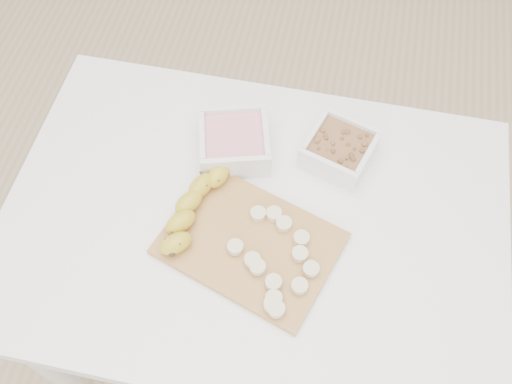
% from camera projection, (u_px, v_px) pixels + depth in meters
% --- Properties ---
extents(ground, '(3.50, 3.50, 0.00)m').
position_uv_depth(ground, '(254.00, 332.00, 1.78)').
color(ground, '#C6AD89').
rests_on(ground, ground).
extents(table, '(1.00, 0.70, 0.75)m').
position_uv_depth(table, '(253.00, 241.00, 1.21)').
color(table, white).
rests_on(table, ground).
extents(bowl_yogurt, '(0.18, 0.18, 0.07)m').
position_uv_depth(bowl_yogurt, '(234.00, 142.00, 1.18)').
color(bowl_yogurt, white).
rests_on(bowl_yogurt, table).
extents(bowl_granola, '(0.16, 0.16, 0.06)m').
position_uv_depth(bowl_granola, '(339.00, 149.00, 1.18)').
color(bowl_granola, white).
rests_on(bowl_granola, table).
extents(cutting_board, '(0.38, 0.32, 0.01)m').
position_uv_depth(cutting_board, '(250.00, 244.00, 1.09)').
color(cutting_board, '#AE7342').
rests_on(cutting_board, table).
extents(banana, '(0.15, 0.23, 0.04)m').
position_uv_depth(banana, '(193.00, 208.00, 1.10)').
color(banana, gold).
rests_on(banana, cutting_board).
extents(banana_slices, '(0.18, 0.22, 0.02)m').
position_uv_depth(banana_slices, '(276.00, 261.00, 1.06)').
color(banana_slices, beige).
rests_on(banana_slices, cutting_board).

